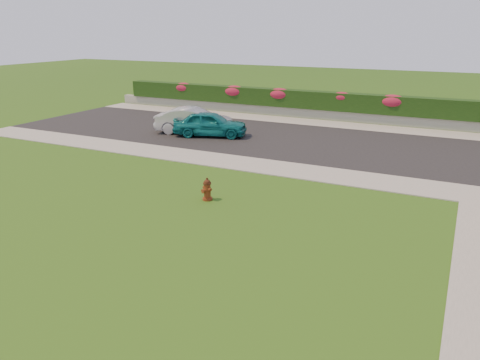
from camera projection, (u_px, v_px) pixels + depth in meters
The scene contains 14 objects.
ground at pixel (171, 270), 11.16m from camera, with size 120.00×120.00×0.00m, color black.
street_far at pixel (240, 135), 25.19m from camera, with size 26.00×8.00×0.04m, color black.
sidewalk_far at pixel (173, 154), 21.35m from camera, with size 24.00×2.00×0.04m, color gray.
sidewalk_beyond at pixel (338, 125), 27.79m from camera, with size 34.00×2.00×0.04m, color gray.
retaining_wall at pixel (344, 116), 28.98m from camera, with size 34.00×0.40×0.60m, color gray.
hedge at pixel (346, 102), 28.80m from camera, with size 32.00×0.90×1.10m, color black.
fire_hydrant at pixel (207, 190), 15.58m from camera, with size 0.40×0.38×0.77m.
sedan_teal at pixel (210, 124), 24.60m from camera, with size 1.55×3.85×1.31m, color #0E696C.
sedan_silver at pixel (194, 121), 25.28m from camera, with size 1.45×4.15×1.37m, color #ADB0B5.
flower_clump_a at pixel (184, 88), 33.54m from camera, with size 1.40×0.90×0.70m, color #A91D34.
flower_clump_b at pixel (234, 91), 31.84m from camera, with size 1.54×0.99×0.77m, color #A91D34.
flower_clump_c at pixel (280, 94), 30.45m from camera, with size 1.53×0.99×0.77m, color #A91D34.
flower_clump_d at pixel (342, 97), 28.72m from camera, with size 1.23×0.79×0.62m, color #A91D34.
flower_clump_e at pixel (393, 101), 27.47m from camera, with size 1.55×1.00×0.77m, color #A91D34.
Camera 1 is at (5.86, -8.20, 5.50)m, focal length 35.00 mm.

